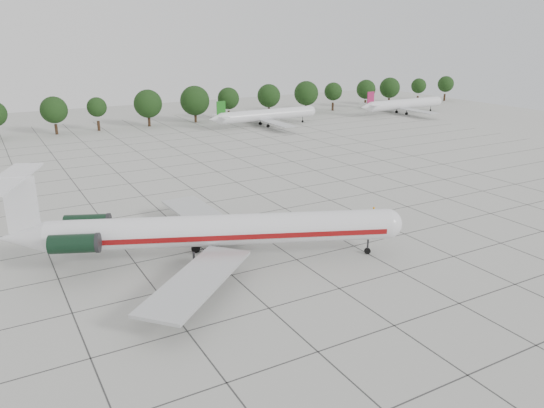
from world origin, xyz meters
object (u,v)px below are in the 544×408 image
(ground_crew, at_px, (373,213))
(bg_airliner_d, at_px, (267,115))
(bg_airliner_e, at_px, (404,104))
(main_airliner, at_px, (200,231))

(ground_crew, distance_m, bg_airliner_d, 75.55)
(bg_airliner_d, relative_size, bg_airliner_e, 1.00)
(bg_airliner_d, xyz_separation_m, bg_airliner_e, (47.21, -1.54, 0.00))
(main_airliner, relative_size, bg_airliner_d, 1.49)
(ground_crew, height_order, bg_airliner_e, bg_airliner_e)
(bg_airliner_e, bearing_deg, main_airliner, -143.25)
(ground_crew, bearing_deg, bg_airliner_d, -113.19)
(main_airliner, bearing_deg, ground_crew, 26.21)
(ground_crew, relative_size, bg_airliner_e, 0.06)
(main_airliner, height_order, ground_crew, main_airliner)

